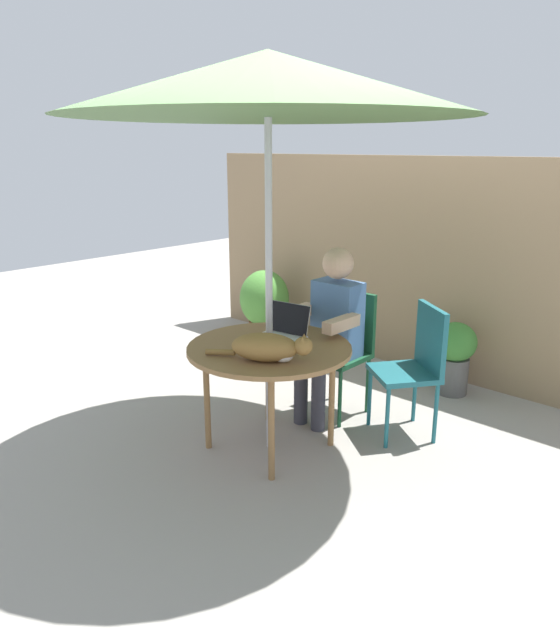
# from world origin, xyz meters

# --- Properties ---
(ground_plane) EXTENTS (14.00, 14.00, 0.00)m
(ground_plane) POSITION_xyz_m (0.00, 0.00, 0.00)
(ground_plane) COLOR gray
(fence_back) EXTENTS (4.89, 0.08, 1.84)m
(fence_back) POSITION_xyz_m (0.00, 1.95, 0.92)
(fence_back) COLOR #937756
(fence_back) RESTS_ON ground
(patio_table) EXTENTS (1.04, 1.04, 0.71)m
(patio_table) POSITION_xyz_m (0.00, 0.00, 0.65)
(patio_table) COLOR olive
(patio_table) RESTS_ON ground
(patio_umbrella) EXTENTS (2.38, 2.38, 2.43)m
(patio_umbrella) POSITION_xyz_m (0.00, 0.00, 2.25)
(patio_umbrella) COLOR #B7B7BC
(patio_umbrella) RESTS_ON ground
(chair_occupied) EXTENTS (0.40, 0.40, 0.91)m
(chair_occupied) POSITION_xyz_m (0.00, 0.79, 0.54)
(chair_occupied) COLOR #194C2D
(chair_occupied) RESTS_ON ground
(chair_empty) EXTENTS (0.56, 0.56, 0.91)m
(chair_empty) POSITION_xyz_m (0.59, 0.81, 0.54)
(chair_empty) COLOR #1E606B
(chair_empty) RESTS_ON ground
(person_seated) EXTENTS (0.48, 0.48, 1.25)m
(person_seated) POSITION_xyz_m (0.00, 0.63, 0.71)
(person_seated) COLOR #4C72A5
(person_seated) RESTS_ON ground
(laptop) EXTENTS (0.33, 0.29, 0.21)m
(laptop) POSITION_xyz_m (-0.06, 0.20, 0.77)
(laptop) COLOR silver
(laptop) RESTS_ON patio_table
(cat) EXTENTS (0.59, 0.37, 0.17)m
(cat) POSITION_xyz_m (0.19, -0.20, 0.79)
(cat) COLOR olive
(cat) RESTS_ON patio_table
(potted_plant_near_fence) EXTENTS (0.33, 0.33, 0.59)m
(potted_plant_near_fence) POSITION_xyz_m (0.47, 1.64, 0.34)
(potted_plant_near_fence) COLOR #595654
(potted_plant_near_fence) RESTS_ON ground
(potted_plant_by_chair) EXTENTS (0.49, 0.49, 0.75)m
(potted_plant_by_chair) POSITION_xyz_m (-1.52, 1.52, 0.42)
(potted_plant_by_chair) COLOR #9E5138
(potted_plant_by_chair) RESTS_ON ground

